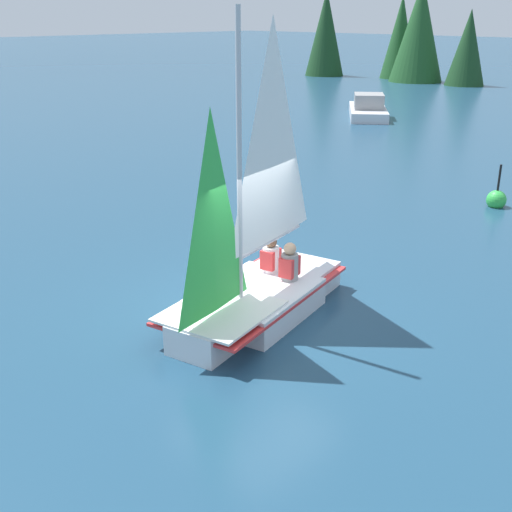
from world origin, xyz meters
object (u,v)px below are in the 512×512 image
(sailboat_main, at_px, (257,279))
(sailor_helm, at_px, (290,272))
(sailor_crew, at_px, (271,264))
(motorboat_distant, at_px, (368,109))
(buoy_marker, at_px, (496,200))

(sailboat_main, bearing_deg, sailor_helm, 156.32)
(sailboat_main, height_order, sailor_helm, sailboat_main)
(sailor_crew, bearing_deg, motorboat_distant, -161.88)
(sailor_helm, bearing_deg, sailboat_main, -23.68)
(sailor_crew, height_order, motorboat_distant, sailor_crew)
(sailor_helm, xyz_separation_m, buoy_marker, (-0.12, 8.50, -0.43))
(sailor_crew, xyz_separation_m, buoy_marker, (0.37, 8.46, -0.44))
(sailboat_main, distance_m, motorboat_distant, 22.96)
(motorboat_distant, bearing_deg, sailboat_main, -7.40)
(buoy_marker, bearing_deg, sailor_crew, -92.49)
(sailboat_main, bearing_deg, motorboat_distant, -162.03)
(sailor_crew, bearing_deg, buoy_marker, 165.10)
(buoy_marker, bearing_deg, motorboat_distant, 137.56)
(motorboat_distant, bearing_deg, sailor_crew, -7.25)
(sailor_crew, distance_m, buoy_marker, 8.47)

